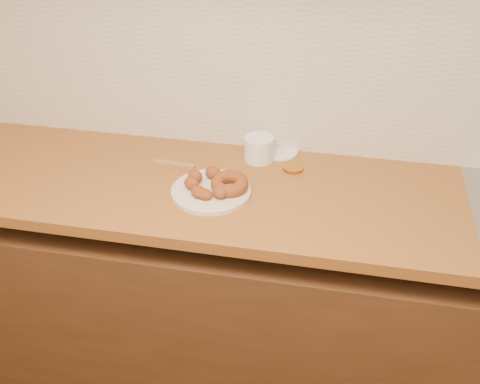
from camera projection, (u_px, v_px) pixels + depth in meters
The scene contains 11 objects.
wall_back at pixel (329, 29), 1.83m from camera, with size 4.00×0.02×2.70m, color tan.
base_cabinet at pixel (301, 309), 2.10m from camera, with size 3.60×0.60×0.77m, color #54301B.
butcher_block at pixel (122, 180), 1.94m from camera, with size 2.30×0.62×0.04m, color #9B5A22.
backsplash at pixel (325, 74), 1.90m from camera, with size 3.60×0.02×0.60m, color beige.
donut_plate at pixel (211, 191), 1.82m from camera, with size 0.26×0.26×0.01m, color beige.
ring_donut at pixel (229, 183), 1.81m from camera, with size 0.12×0.12×0.04m, color brown.
fried_dough_chunks at pixel (204, 184), 1.81m from camera, with size 0.17×0.18×0.05m.
plastic_tub at pixel (259, 149), 1.99m from camera, with size 0.10×0.10×0.09m, color white.
tub_lid at pixel (279, 151), 2.06m from camera, with size 0.14×0.14×0.01m, color white.
brass_jar_lid at pixel (293, 168), 1.95m from camera, with size 0.07×0.07×0.01m, color #AF7225.
wooden_utensil at pixel (174, 164), 1.97m from camera, with size 0.15×0.02×0.01m, color olive.
Camera 1 is at (0.07, 0.16, 1.90)m, focal length 42.00 mm.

